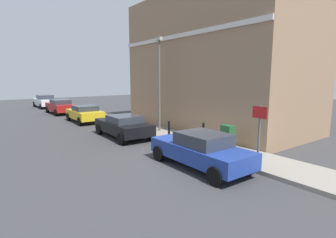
{
  "coord_description": "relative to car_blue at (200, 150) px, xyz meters",
  "views": [
    {
      "loc": [
        -7.08,
        -8.45,
        3.44
      ],
      "look_at": [
        1.46,
        3.0,
        1.2
      ],
      "focal_mm": 28.02,
      "sensor_mm": 36.0,
      "label": 1
    }
  ],
  "objects": [
    {
      "name": "car_yellow",
      "position": [
        0.08,
        13.14,
        -0.02
      ],
      "size": [
        1.94,
        3.93,
        1.32
      ],
      "rotation": [
        0.0,
        0.0,
        1.57
      ],
      "color": "gold",
      "rests_on": "ground"
    },
    {
      "name": "street_sign",
      "position": [
        1.51,
        -1.5,
        0.94
      ],
      "size": [
        0.08,
        0.6,
        2.3
      ],
      "color": "#59595B",
      "rests_on": "sidewalk"
    },
    {
      "name": "car_black",
      "position": [
        0.05,
        6.51,
        -0.02
      ],
      "size": [
        2.07,
        4.32,
        1.31
      ],
      "rotation": [
        0.0,
        0.0,
        1.54
      ],
      "color": "black",
      "rests_on": "ground"
    },
    {
      "name": "utility_cabinet",
      "position": [
        2.42,
        0.75,
        -0.04
      ],
      "size": [
        0.46,
        0.61,
        1.15
      ],
      "color": "#1E4C28",
      "rests_on": "sidewalk"
    },
    {
      "name": "lamppost",
      "position": [
        2.47,
        6.33,
        2.58
      ],
      "size": [
        0.2,
        0.44,
        5.72
      ],
      "color": "#59595B",
      "rests_on": "sidewalk"
    },
    {
      "name": "car_blue",
      "position": [
        0.0,
        0.0,
        0.0
      ],
      "size": [
        1.87,
        4.34,
        1.39
      ],
      "rotation": [
        0.0,
        0.0,
        1.56
      ],
      "color": "navy",
      "rests_on": "ground"
    },
    {
      "name": "sidewalk",
      "position": [
        2.32,
        7.37,
        -0.64
      ],
      "size": [
        2.24,
        30.0,
        0.15
      ],
      "primitive_type": "cube",
      "color": "gray",
      "rests_on": "ground"
    },
    {
      "name": "car_white",
      "position": [
        -0.11,
        26.09,
        0.05
      ],
      "size": [
        1.93,
        4.46,
        1.48
      ],
      "rotation": [
        0.0,
        0.0,
        1.59
      ],
      "color": "silver",
      "rests_on": "ground"
    },
    {
      "name": "bollard_near_cabinet",
      "position": [
        2.52,
        2.43,
        -0.01
      ],
      "size": [
        0.14,
        0.14,
        1.04
      ],
      "color": "black",
      "rests_on": "sidewalk"
    },
    {
      "name": "corner_building",
      "position": [
        6.69,
        5.59,
        3.69
      ],
      "size": [
        6.6,
        12.44,
        8.81
      ],
      "color": "#937256",
      "rests_on": "ground"
    },
    {
      "name": "ground",
      "position": [
        0.24,
        1.37,
        -0.72
      ],
      "size": [
        80.0,
        80.0,
        0.0
      ],
      "primitive_type": "plane",
      "color": "#38383A"
    },
    {
      "name": "car_red",
      "position": [
        -0.14,
        19.41,
        0.02
      ],
      "size": [
        1.93,
        4.22,
        1.39
      ],
      "rotation": [
        0.0,
        0.0,
        1.59
      ],
      "color": "maroon",
      "rests_on": "ground"
    },
    {
      "name": "bollard_far_kerb",
      "position": [
        1.44,
        3.94,
        -0.01
      ],
      "size": [
        0.14,
        0.14,
        1.04
      ],
      "color": "black",
      "rests_on": "sidewalk"
    }
  ]
}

